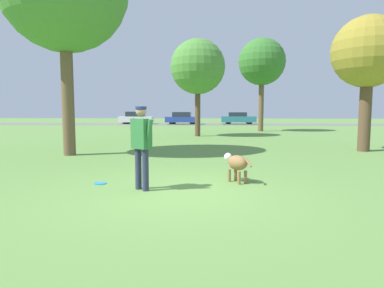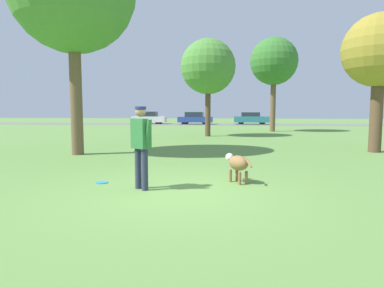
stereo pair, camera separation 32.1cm
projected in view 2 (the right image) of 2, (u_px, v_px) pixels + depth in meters
ground_plane at (172, 193)px, 6.70m from camera, size 120.00×120.00×0.00m
far_road_strip at (219, 124)px, 39.01m from camera, size 120.00×6.00×0.01m
person at (141, 141)px, 6.88m from camera, size 0.58×0.50×1.69m
dog at (237, 164)px, 7.59m from camera, size 0.62×0.80×0.63m
frisbee at (102, 182)px, 7.59m from camera, size 0.27×0.27×0.02m
tree_near_right at (380, 52)px, 12.79m from camera, size 2.73×2.73×5.21m
tree_far_right at (274, 62)px, 25.36m from camera, size 3.51×3.51×6.98m
tree_mid_center at (208, 67)px, 20.76m from camera, size 3.34×3.34×5.92m
parked_car_white at (149, 118)px, 39.97m from camera, size 3.90×1.71×1.43m
parked_car_blue at (195, 118)px, 38.92m from camera, size 3.93×1.86×1.39m
parked_car_teal at (251, 118)px, 38.81m from camera, size 3.97×1.89×1.36m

